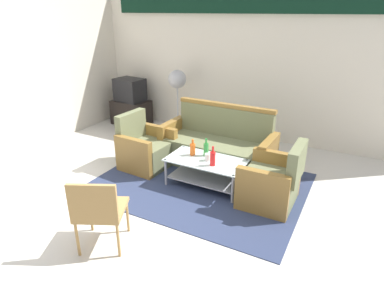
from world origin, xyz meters
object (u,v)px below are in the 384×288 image
at_px(bottle_orange, 193,149).
at_px(pedestal_fan, 177,83).
at_px(wicker_chair, 98,208).
at_px(coffee_table, 206,169).
at_px(tv_stand, 131,112).
at_px(couch, 218,147).
at_px(armchair_left, 146,149).
at_px(television, 130,90).
at_px(cup, 207,157).
at_px(bottle_red, 213,158).
at_px(armchair_right, 272,183).
at_px(bottle_green, 206,149).

height_order(bottle_orange, pedestal_fan, pedestal_fan).
height_order(bottle_orange, wicker_chair, wicker_chair).
distance_m(coffee_table, tv_stand, 3.19).
relative_size(couch, armchair_left, 2.13).
xyz_separation_m(bottle_orange, tv_stand, (-2.43, 1.69, -0.24)).
distance_m(armchair_left, bottle_orange, 0.92).
bearing_deg(television, cup, 153.73).
bearing_deg(wicker_chair, armchair_left, 86.40).
xyz_separation_m(bottle_red, television, (-2.83, 1.87, 0.25)).
bearing_deg(tv_stand, coffee_table, -33.18).
height_order(armchair_right, bottle_red, armchair_right).
height_order(armchair_left, wicker_chair, armchair_left).
bearing_deg(wicker_chair, coffee_table, 52.04).
bearing_deg(bottle_orange, tv_stand, 145.12).
bearing_deg(cup, pedestal_fan, 130.42).
relative_size(bottle_orange, cup, 2.43).
bearing_deg(couch, wicker_chair, 85.52).
distance_m(coffee_table, bottle_red, 0.31).
bearing_deg(bottle_green, couch, 96.68).
distance_m(bottle_red, wicker_chair, 1.70).
height_order(bottle_orange, tv_stand, bottle_orange).
height_order(couch, pedestal_fan, pedestal_fan).
bearing_deg(couch, armchair_right, 147.63).
bearing_deg(tv_stand, television, 83.12).
distance_m(couch, bottle_red, 0.90).
xyz_separation_m(pedestal_fan, wicker_chair, (1.14, -3.53, -0.52)).
distance_m(television, wicker_chair, 4.18).
xyz_separation_m(tv_stand, pedestal_fan, (1.16, 0.05, 0.75)).
xyz_separation_m(armchair_right, coffee_table, (-0.95, 0.01, -0.02)).
bearing_deg(cup, bottle_green, 122.97).
distance_m(armchair_left, cup, 1.18).
xyz_separation_m(bottle_red, wicker_chair, (-0.53, -1.62, -0.02)).
bearing_deg(wicker_chair, couch, 58.55).
height_order(armchair_right, cup, armchair_right).
xyz_separation_m(bottle_green, bottle_orange, (-0.18, -0.08, -0.01)).
bearing_deg(bottle_green, pedestal_fan, 130.98).
height_order(armchair_left, tv_stand, armchair_left).
distance_m(cup, tv_stand, 3.23).
height_order(cup, television, television).
bearing_deg(bottle_red, tv_stand, 146.58).
xyz_separation_m(couch, pedestal_fan, (-1.38, 1.09, 0.70)).
xyz_separation_m(coffee_table, cup, (0.03, -0.01, 0.19)).
bearing_deg(pedestal_fan, armchair_right, -36.22).
height_order(armchair_right, pedestal_fan, pedestal_fan).
bearing_deg(bottle_orange, bottle_green, 23.27).
bearing_deg(cup, bottle_red, -39.51).
xyz_separation_m(bottle_green, cup, (0.09, -0.14, -0.05)).
bearing_deg(armchair_right, bottle_orange, 87.13).
height_order(couch, cup, couch).
bearing_deg(bottle_orange, wicker_chair, -94.18).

